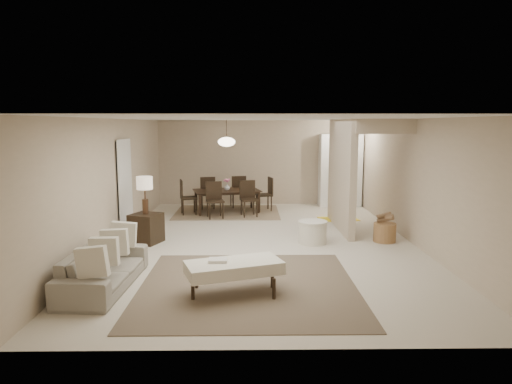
{
  "coord_description": "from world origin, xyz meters",
  "views": [
    {
      "loc": [
        -0.3,
        -9.08,
        2.4
      ],
      "look_at": [
        -0.17,
        -0.08,
        1.05
      ],
      "focal_mm": 32.0,
      "sensor_mm": 36.0,
      "label": 1
    }
  ],
  "objects_px": {
    "side_table": "(146,228)",
    "round_pouf": "(313,232)",
    "wicker_basket": "(385,232)",
    "dining_table": "(227,201)",
    "sofa": "(104,268)",
    "ottoman_bench": "(234,268)",
    "pantry_cabinet": "(340,170)"
  },
  "relations": [
    {
      "from": "sofa",
      "to": "dining_table",
      "type": "xyz_separation_m",
      "value": [
        1.54,
        5.73,
        0.02
      ]
    },
    {
      "from": "ottoman_bench",
      "to": "wicker_basket",
      "type": "height_order",
      "value": "ottoman_bench"
    },
    {
      "from": "sofa",
      "to": "wicker_basket",
      "type": "height_order",
      "value": "sofa"
    },
    {
      "from": "round_pouf",
      "to": "dining_table",
      "type": "xyz_separation_m",
      "value": [
        -1.89,
        3.26,
        0.08
      ]
    },
    {
      "from": "wicker_basket",
      "to": "dining_table",
      "type": "height_order",
      "value": "dining_table"
    },
    {
      "from": "pantry_cabinet",
      "to": "side_table",
      "type": "height_order",
      "value": "pantry_cabinet"
    },
    {
      "from": "sofa",
      "to": "round_pouf",
      "type": "height_order",
      "value": "sofa"
    },
    {
      "from": "wicker_basket",
      "to": "dining_table",
      "type": "relative_size",
      "value": 0.26
    },
    {
      "from": "side_table",
      "to": "dining_table",
      "type": "relative_size",
      "value": 0.34
    },
    {
      "from": "sofa",
      "to": "side_table",
      "type": "xyz_separation_m",
      "value": [
        0.05,
        2.56,
        0.01
      ]
    },
    {
      "from": "wicker_basket",
      "to": "dining_table",
      "type": "bearing_deg",
      "value": 136.95
    },
    {
      "from": "pantry_cabinet",
      "to": "side_table",
      "type": "relative_size",
      "value": 3.51
    },
    {
      "from": "round_pouf",
      "to": "wicker_basket",
      "type": "height_order",
      "value": "round_pouf"
    },
    {
      "from": "sofa",
      "to": "ottoman_bench",
      "type": "bearing_deg",
      "value": -96.1
    },
    {
      "from": "side_table",
      "to": "dining_table",
      "type": "distance_m",
      "value": 3.51
    },
    {
      "from": "pantry_cabinet",
      "to": "round_pouf",
      "type": "bearing_deg",
      "value": -107.9
    },
    {
      "from": "wicker_basket",
      "to": "pantry_cabinet",
      "type": "bearing_deg",
      "value": 91.71
    },
    {
      "from": "dining_table",
      "to": "side_table",
      "type": "bearing_deg",
      "value": -128.97
    },
    {
      "from": "wicker_basket",
      "to": "ottoman_bench",
      "type": "bearing_deg",
      "value": -136.2
    },
    {
      "from": "sofa",
      "to": "side_table",
      "type": "relative_size",
      "value": 3.33
    },
    {
      "from": "dining_table",
      "to": "sofa",
      "type": "bearing_deg",
      "value": -118.85
    },
    {
      "from": "sofa",
      "to": "ottoman_bench",
      "type": "distance_m",
      "value": 1.95
    },
    {
      "from": "pantry_cabinet",
      "to": "dining_table",
      "type": "height_order",
      "value": "pantry_cabinet"
    },
    {
      "from": "dining_table",
      "to": "ottoman_bench",
      "type": "bearing_deg",
      "value": -100.14
    },
    {
      "from": "pantry_cabinet",
      "to": "sofa",
      "type": "relative_size",
      "value": 1.06
    },
    {
      "from": "ottoman_bench",
      "to": "round_pouf",
      "type": "bearing_deg",
      "value": 42.54
    },
    {
      "from": "side_table",
      "to": "wicker_basket",
      "type": "distance_m",
      "value": 4.88
    },
    {
      "from": "side_table",
      "to": "round_pouf",
      "type": "height_order",
      "value": "side_table"
    },
    {
      "from": "pantry_cabinet",
      "to": "dining_table",
      "type": "distance_m",
      "value": 3.49
    },
    {
      "from": "round_pouf",
      "to": "dining_table",
      "type": "distance_m",
      "value": 3.77
    },
    {
      "from": "ottoman_bench",
      "to": "dining_table",
      "type": "xyz_separation_m",
      "value": [
        -0.39,
        6.03,
        -0.08
      ]
    },
    {
      "from": "ottoman_bench",
      "to": "wicker_basket",
      "type": "xyz_separation_m",
      "value": [
        3.0,
        2.87,
        -0.19
      ]
    }
  ]
}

